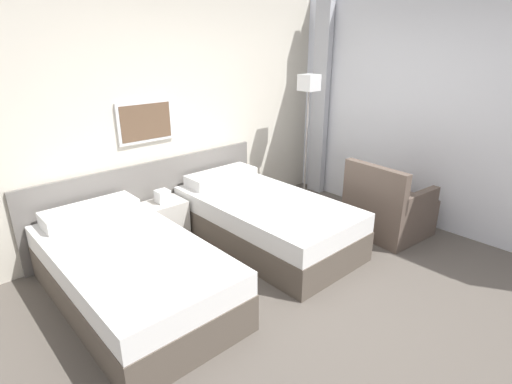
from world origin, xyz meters
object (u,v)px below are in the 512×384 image
(floor_lamp, at_px, (308,100))
(bed_near_window, at_px, (264,220))
(bed_near_door, at_px, (130,272))
(nightstand, at_px, (165,220))
(armchair, at_px, (387,211))

(floor_lamp, bearing_deg, bed_near_window, -158.56)
(bed_near_door, relative_size, nightstand, 3.38)
(nightstand, bearing_deg, armchair, -38.19)
(bed_near_door, distance_m, bed_near_window, 1.60)
(armchair, bearing_deg, bed_near_window, 61.86)
(floor_lamp, bearing_deg, armchair, -89.82)
(bed_near_window, height_order, armchair, armchair)
(bed_near_window, bearing_deg, armchair, -33.03)
(bed_near_window, height_order, nightstand, bed_near_window)
(floor_lamp, height_order, armchair, floor_lamp)
(bed_near_window, relative_size, floor_lamp, 1.17)
(floor_lamp, xyz_separation_m, armchair, (0.00, -1.28, -1.15))
(bed_near_door, distance_m, floor_lamp, 3.08)
(bed_near_window, relative_size, nightstand, 3.38)
(bed_near_door, relative_size, floor_lamp, 1.17)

